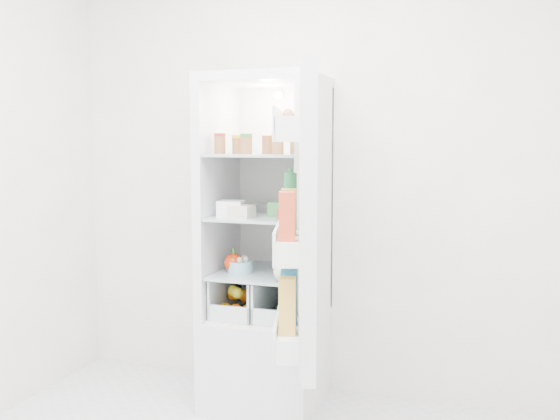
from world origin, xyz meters
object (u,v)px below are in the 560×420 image
(refrigerator, at_px, (269,284))
(red_cabbage, at_px, (296,253))
(mushroom_bowl, at_px, (240,267))
(fridge_door, at_px, (303,225))

(refrigerator, relative_size, red_cabbage, 9.91)
(refrigerator, bearing_deg, red_cabbage, 16.39)
(red_cabbage, distance_m, mushroom_bowl, 0.32)
(red_cabbage, height_order, mushroom_bowl, red_cabbage)
(refrigerator, bearing_deg, mushroom_bowl, -131.03)
(mushroom_bowl, bearing_deg, fridge_door, -44.77)
(refrigerator, height_order, red_cabbage, refrigerator)
(fridge_door, bearing_deg, red_cabbage, 4.17)
(refrigerator, xyz_separation_m, mushroom_bowl, (-0.12, -0.13, 0.11))
(refrigerator, relative_size, fridge_door, 1.38)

